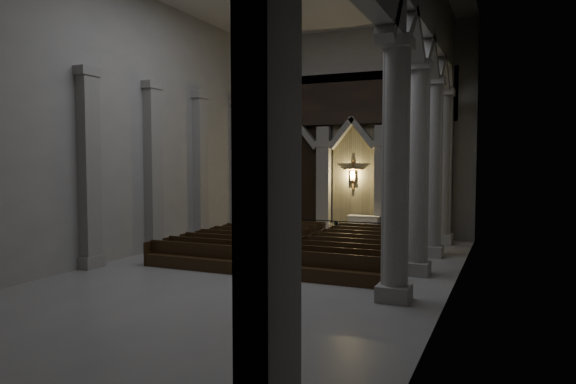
% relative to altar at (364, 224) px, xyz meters
% --- Properties ---
extents(room, '(24.00, 24.10, 12.00)m').
position_rel_altar_xyz_m(room, '(-0.88, -11.05, 6.97)').
color(room, gray).
rests_on(room, ground).
extents(sanctuary_wall, '(14.00, 0.77, 12.00)m').
position_rel_altar_xyz_m(sanctuary_wall, '(-0.88, 0.48, 5.98)').
color(sanctuary_wall, gray).
rests_on(sanctuary_wall, ground).
extents(right_arcade, '(1.00, 24.00, 12.00)m').
position_rel_altar_xyz_m(right_arcade, '(4.62, -9.72, 7.19)').
color(right_arcade, gray).
rests_on(right_arcade, ground).
extents(left_pilasters, '(0.60, 13.00, 8.03)m').
position_rel_altar_xyz_m(left_pilasters, '(-7.63, -7.55, 3.27)').
color(left_pilasters, gray).
rests_on(left_pilasters, ground).
extents(sanctuary_step, '(8.50, 2.60, 0.15)m').
position_rel_altar_xyz_m(sanctuary_step, '(-0.88, -0.45, -0.56)').
color(sanctuary_step, gray).
rests_on(sanctuary_step, ground).
extents(altar, '(1.90, 0.76, 0.97)m').
position_rel_altar_xyz_m(altar, '(0.00, 0.00, 0.00)').
color(altar, silver).
rests_on(altar, sanctuary_step).
extents(altar_rail, '(5.14, 0.09, 1.01)m').
position_rel_altar_xyz_m(altar_rail, '(-0.88, -1.99, 0.03)').
color(altar_rail, black).
rests_on(altar_rail, ground).
extents(candle_stand_left, '(0.26, 0.26, 1.56)m').
position_rel_altar_xyz_m(candle_stand_left, '(-4.21, -2.11, -0.21)').
color(candle_stand_left, '#AD8435').
rests_on(candle_stand_left, ground).
extents(candle_stand_right, '(0.26, 0.26, 1.52)m').
position_rel_altar_xyz_m(candle_stand_right, '(2.53, -1.59, -0.22)').
color(candle_stand_right, '#AD8435').
rests_on(candle_stand_right, ground).
extents(pews, '(10.05, 9.25, 1.04)m').
position_rel_altar_xyz_m(pews, '(-0.88, -7.78, -0.30)').
color(pews, black).
rests_on(pews, ground).
extents(worshipper, '(0.53, 0.43, 1.27)m').
position_rel_altar_xyz_m(worshipper, '(-0.32, -4.30, -0.00)').
color(worshipper, black).
rests_on(worshipper, ground).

